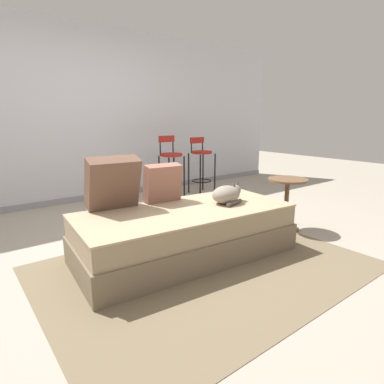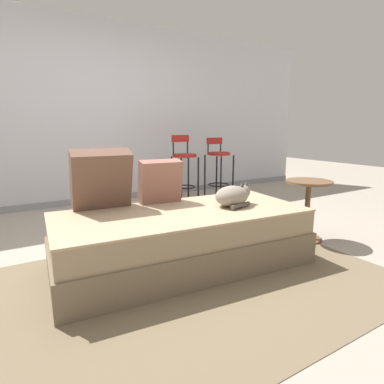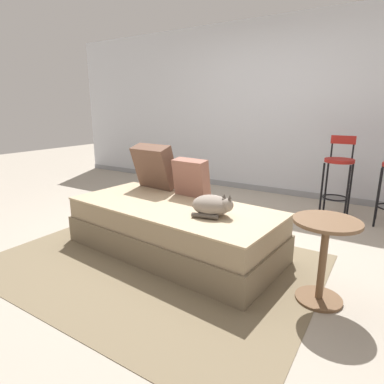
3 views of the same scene
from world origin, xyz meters
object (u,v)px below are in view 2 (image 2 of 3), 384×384
at_px(couch, 183,238).
at_px(throw_pillow_corner, 101,179).
at_px(bar_stool_near_window, 184,164).
at_px(side_table, 308,202).
at_px(cat, 233,196).
at_px(bar_stool_by_doorway, 218,163).
at_px(throw_pillow_middle, 160,181).

height_order(couch, throw_pillow_corner, throw_pillow_corner).
height_order(throw_pillow_corner, bar_stool_near_window, bar_stool_near_window).
bearing_deg(couch, throw_pillow_corner, 142.55).
distance_m(throw_pillow_corner, side_table, 1.95).
bearing_deg(cat, side_table, -3.23).
bearing_deg(cat, bar_stool_by_doorway, 57.05).
bearing_deg(throw_pillow_middle, bar_stool_by_doorway, 41.57).
xyz_separation_m(cat, side_table, (0.89, -0.05, -0.15)).
relative_size(throw_pillow_corner, cat, 1.30).
xyz_separation_m(couch, side_table, (1.34, -0.12, 0.16)).
xyz_separation_m(couch, throw_pillow_corner, (-0.52, 0.40, 0.47)).
relative_size(couch, throw_pillow_corner, 4.24).
distance_m(couch, bar_stool_by_doorway, 2.60).
bearing_deg(couch, side_table, -5.00).
relative_size(throw_pillow_middle, cat, 1.01).
distance_m(throw_pillow_corner, throw_pillow_middle, 0.50).
distance_m(cat, bar_stool_by_doorway, 2.35).
bearing_deg(throw_pillow_middle, cat, -41.58).
relative_size(throw_pillow_corner, bar_stool_near_window, 0.49).
bearing_deg(bar_stool_near_window, throw_pillow_corner, -137.27).
bearing_deg(side_table, bar_stool_near_window, 96.31).
bearing_deg(bar_stool_by_doorway, bar_stool_near_window, 179.90).
distance_m(couch, side_table, 1.36).
distance_m(bar_stool_near_window, bar_stool_by_doorway, 0.61).
xyz_separation_m(throw_pillow_middle, bar_stool_near_window, (1.14, 1.55, -0.07)).
xyz_separation_m(throw_pillow_corner, throw_pillow_middle, (0.50, -0.04, -0.06)).
height_order(bar_stool_by_doorway, side_table, bar_stool_by_doorway).
height_order(couch, cat, cat).
relative_size(couch, bar_stool_by_doorway, 2.19).
relative_size(throw_pillow_middle, side_table, 0.63).
bearing_deg(side_table, couch, 175.00).
distance_m(cat, bar_stool_near_window, 2.08).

